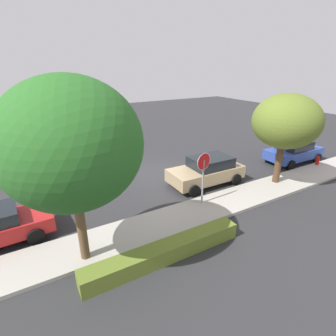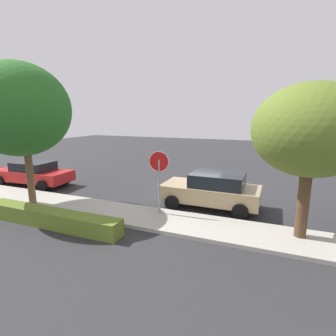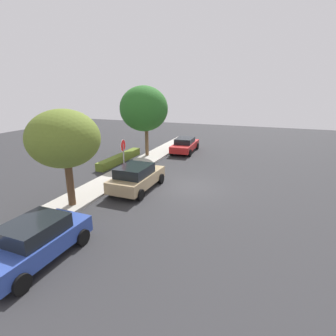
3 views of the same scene
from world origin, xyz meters
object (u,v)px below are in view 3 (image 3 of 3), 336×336
at_px(parked_car_red, 185,145).
at_px(street_tree_mid_block, 64,139).
at_px(street_tree_near_corner, 144,109).
at_px(parked_car_blue, 35,240).
at_px(parked_car_tan, 137,177).
at_px(stop_sign, 123,152).

distance_m(parked_car_red, street_tree_mid_block, 14.21).
height_order(parked_car_red, street_tree_near_corner, street_tree_near_corner).
bearing_deg(parked_car_blue, street_tree_near_corner, 11.02).
relative_size(parked_car_tan, parked_car_blue, 1.03).
bearing_deg(parked_car_blue, parked_car_red, 0.20).
bearing_deg(street_tree_near_corner, parked_car_red, -43.85).
bearing_deg(street_tree_mid_block, parked_car_red, -7.54).
relative_size(parked_car_red, street_tree_near_corner, 0.76).
relative_size(parked_car_tan, street_tree_mid_block, 0.85).
bearing_deg(stop_sign, parked_car_blue, -169.56).
xyz_separation_m(parked_car_tan, street_tree_near_corner, (7.49, 3.07, 3.43)).
xyz_separation_m(parked_car_red, street_tree_mid_block, (-13.81, 1.83, 2.85)).
bearing_deg(street_tree_mid_block, parked_car_tan, -31.46).
relative_size(parked_car_tan, street_tree_near_corner, 0.69).
height_order(parked_car_tan, street_tree_near_corner, street_tree_near_corner).
relative_size(stop_sign, parked_car_blue, 0.65).
relative_size(stop_sign, parked_car_red, 0.57).
relative_size(parked_car_blue, street_tree_mid_block, 0.82).
bearing_deg(street_tree_near_corner, stop_sign, -168.07).
bearing_deg(parked_car_red, parked_car_blue, -179.80).
bearing_deg(street_tree_mid_block, parked_car_blue, -154.69).
bearing_deg(stop_sign, street_tree_near_corner, 11.93).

